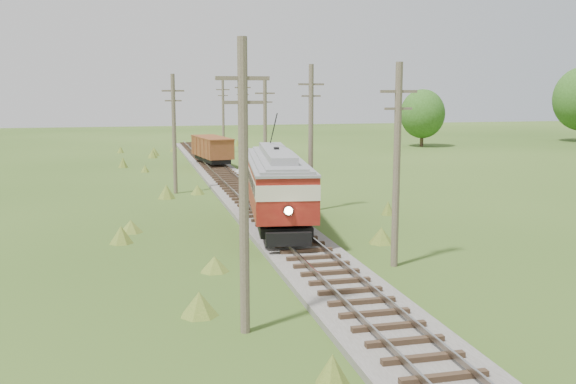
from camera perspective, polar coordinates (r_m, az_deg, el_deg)
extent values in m
cube|color=#605B54|center=(42.12, -3.29, -0.99)|extent=(3.60, 96.00, 0.25)
cube|color=#726659|center=(41.93, -4.26, -0.54)|extent=(0.08, 96.00, 0.17)
cube|color=#726659|center=(42.19, -2.33, -0.47)|extent=(0.08, 96.00, 0.17)
cube|color=#2D2116|center=(42.08, -3.29, -0.71)|extent=(2.40, 96.00, 0.16)
cube|color=black|center=(34.57, -1.02, -1.68)|extent=(3.90, 11.48, 0.46)
cube|color=maroon|center=(34.39, -1.03, -0.01)|extent=(4.46, 12.51, 1.12)
cube|color=beige|center=(34.26, -1.03, 1.50)|extent=(4.49, 12.57, 0.71)
cube|color=black|center=(34.26, -1.03, 1.50)|extent=(4.45, 12.03, 0.56)
cube|color=maroon|center=(34.20, -1.04, 2.35)|extent=(4.46, 12.51, 0.31)
cube|color=gray|center=(34.16, -1.04, 2.91)|extent=(4.53, 12.63, 0.39)
cube|color=gray|center=(34.13, -1.04, 3.49)|extent=(2.49, 9.26, 0.41)
sphere|color=#FFF2BF|center=(28.29, 0.05, -1.68)|extent=(0.37, 0.37, 0.37)
cylinder|color=black|center=(35.86, -1.30, 5.60)|extent=(0.69, 4.72, 1.97)
cylinder|color=black|center=(30.00, -1.72, -3.44)|extent=(0.23, 0.82, 0.82)
cylinder|color=black|center=(30.15, 1.18, -3.38)|extent=(0.23, 0.82, 0.82)
cylinder|color=black|center=(39.07, -2.72, -0.52)|extent=(0.23, 0.82, 0.82)
cylinder|color=black|center=(39.18, -0.49, -0.48)|extent=(0.23, 0.82, 0.82)
cube|color=black|center=(62.65, -6.75, 2.96)|extent=(2.79, 6.66, 0.45)
cube|color=brown|center=(62.54, -6.77, 3.98)|extent=(3.35, 7.44, 1.79)
cube|color=brown|center=(62.47, -6.79, 4.84)|extent=(3.42, 7.59, 0.11)
cylinder|color=black|center=(60.41, -6.83, 2.78)|extent=(0.21, 0.73, 0.72)
cylinder|color=black|center=(60.77, -5.61, 2.84)|extent=(0.21, 0.73, 0.72)
cylinder|color=black|center=(64.55, -7.84, 3.16)|extent=(0.21, 0.73, 0.72)
cylinder|color=black|center=(64.89, -6.68, 3.21)|extent=(0.21, 0.73, 0.72)
cone|color=gray|center=(57.79, -3.30, 2.28)|extent=(3.50, 3.50, 1.31)
cone|color=gray|center=(56.92, -2.23, 1.91)|extent=(1.97, 1.97, 0.77)
cylinder|color=brown|center=(27.19, 9.64, 2.26)|extent=(0.30, 0.30, 8.60)
cube|color=brown|center=(27.01, 9.81, 8.80)|extent=(1.60, 0.12, 0.12)
cube|color=brown|center=(27.02, 9.77, 7.32)|extent=(1.20, 0.10, 0.10)
cylinder|color=brown|center=(39.37, 2.04, 4.74)|extent=(0.30, 0.30, 9.00)
cube|color=brown|center=(39.26, 2.07, 9.55)|extent=(1.60, 0.12, 0.12)
cube|color=brown|center=(39.26, 2.07, 8.53)|extent=(1.20, 0.10, 0.10)
cylinder|color=brown|center=(51.96, -2.05, 5.46)|extent=(0.30, 0.30, 8.40)
cube|color=brown|center=(51.86, -2.07, 8.77)|extent=(1.60, 0.12, 0.12)
cube|color=brown|center=(51.87, -2.06, 7.99)|extent=(1.20, 0.10, 0.10)
cylinder|color=brown|center=(64.78, -4.02, 6.37)|extent=(0.30, 0.30, 8.90)
cube|color=brown|center=(64.71, -4.05, 9.25)|extent=(1.60, 0.12, 0.12)
cube|color=brown|center=(64.72, -4.04, 8.63)|extent=(1.20, 0.10, 0.10)
cylinder|color=brown|center=(77.60, -5.78, 6.72)|extent=(0.30, 0.30, 8.70)
cube|color=brown|center=(77.54, -5.81, 9.04)|extent=(1.60, 0.12, 0.12)
cube|color=brown|center=(77.54, -5.81, 8.53)|extent=(1.20, 0.10, 0.10)
cylinder|color=brown|center=(19.31, -3.96, 0.21)|extent=(0.30, 0.30, 9.00)
cube|color=brown|center=(19.08, -4.07, 10.05)|extent=(1.60, 0.12, 0.12)
cube|color=brown|center=(19.08, -4.04, 7.95)|extent=(1.20, 0.10, 0.10)
cylinder|color=brown|center=(47.01, -10.08, 5.06)|extent=(0.30, 0.30, 8.60)
cube|color=brown|center=(46.90, -10.19, 8.84)|extent=(1.60, 0.12, 0.12)
cube|color=brown|center=(46.91, -10.17, 7.99)|extent=(1.20, 0.10, 0.10)
cylinder|color=#38281C|center=(87.44, 11.80, 4.80)|extent=(0.50, 0.50, 2.52)
ellipsoid|color=#294E17|center=(87.28, 11.87, 6.82)|extent=(5.88, 5.88, 6.47)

